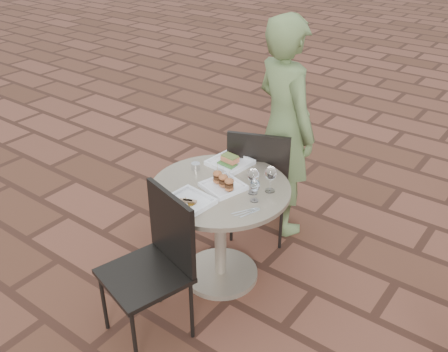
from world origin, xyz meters
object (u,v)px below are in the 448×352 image
Objects in this scene: diner at (284,128)px; plate_sliders at (223,184)px; plate_tuna at (187,202)px; plate_salmon at (230,162)px; cafe_table at (220,219)px; chair_near at (157,256)px; chair_far at (260,176)px.

diner reaches higher than plate_sliders.
plate_sliders reaches higher than plate_tuna.
plate_salmon is at bearing 118.63° from plate_sliders.
cafe_table is 3.16× the size of plate_tuna.
chair_near is at bearing -85.00° from plate_tuna.
chair_near is at bearing 69.50° from chair_far.
plate_salmon is 0.56m from plate_tuna.
cafe_table is at bearing 82.76° from plate_tuna.
plate_tuna is at bearing -101.92° from plate_sliders.
diner is (0.02, 0.27, 0.29)m from chair_far.
cafe_table is at bearing -178.21° from plate_sliders.
plate_salmon is (-0.13, 0.28, 0.27)m from cafe_table.
plate_salmon is 0.98× the size of plate_tuna.
plate_tuna is (-0.06, -0.28, -0.02)m from plate_sliders.
cafe_table is 0.59m from chair_near.
plate_salmon is (-0.11, -0.53, -0.09)m from diner.
plate_sliders is (0.07, -0.54, 0.21)m from chair_far.
diner reaches higher than chair_far.
chair_far is 3.34× the size of plate_salmon.
chair_near is at bearing -93.12° from plate_sliders.
diner is 6.01× the size of plate_salmon.
chair_far is 0.55× the size of diner.
chair_near is 3.25× the size of plate_sliders.
plate_sliders is at bearing -61.37° from plate_salmon.
plate_salmon reaches higher than cafe_table.
diner reaches higher than cafe_table.
plate_sliders reaches higher than plate_salmon.
chair_far and chair_near have the same top height.
cafe_table is 3.23× the size of plate_salmon.
chair_far is at bearing 94.59° from cafe_table.
chair_far is 1.00× the size of chair_near.
chair_near reaches higher than plate_salmon.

